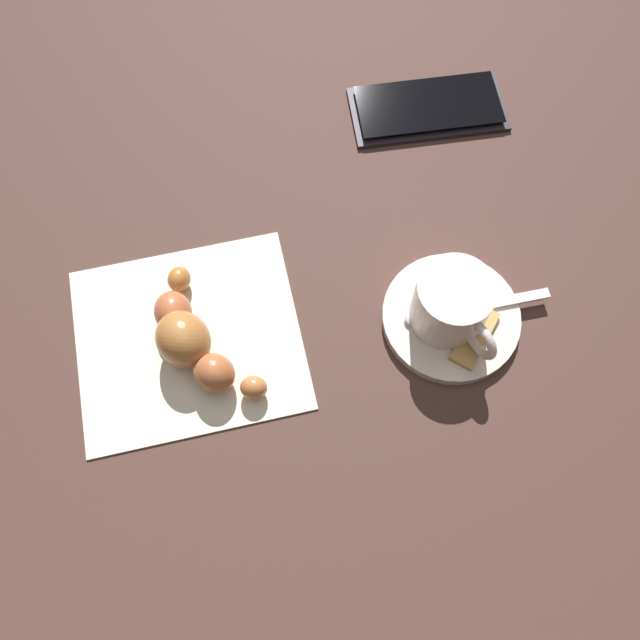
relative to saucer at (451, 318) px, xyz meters
The scene contains 8 objects.
ground_plane 0.13m from the saucer, 12.95° to the right, with size 1.80×1.80×0.00m, color #482E28.
saucer is the anchor object (origin of this frame).
espresso_cup 0.03m from the saucer, ahead, with size 0.06×0.09×0.06m.
teaspoon 0.01m from the saucer, 123.11° to the right, with size 0.13×0.02×0.01m.
sugar_packet 0.03m from the saucer, 114.47° to the left, with size 0.06×0.02×0.01m, color tan.
napkin 0.23m from the saucer, 10.26° to the right, with size 0.19×0.17×0.00m, color silver.
croissant 0.23m from the saucer, ahead, with size 0.09×0.14×0.05m.
cell_phone 0.23m from the saucer, 103.37° to the right, with size 0.16×0.09×0.01m.
Camera 1 is at (0.04, 0.22, 0.54)m, focal length 37.35 mm.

